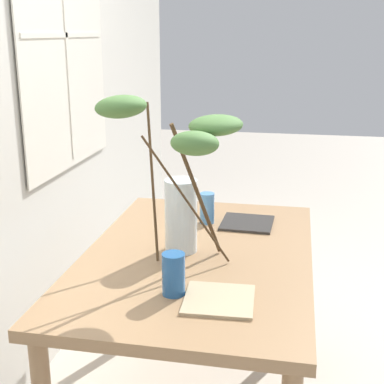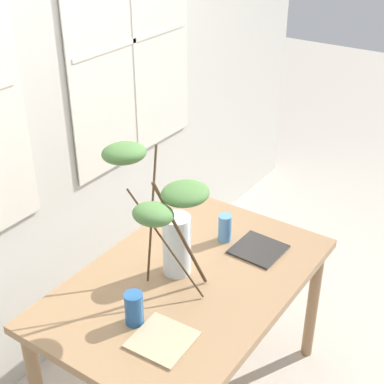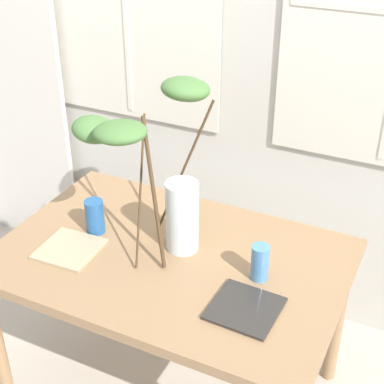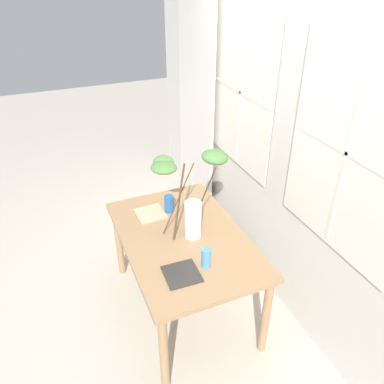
{
  "view_description": "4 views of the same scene",
  "coord_description": "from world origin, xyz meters",
  "views": [
    {
      "loc": [
        -1.98,
        -0.36,
        1.63
      ],
      "look_at": [
        -0.02,
        0.02,
        1.03
      ],
      "focal_mm": 50.47,
      "sensor_mm": 36.0,
      "label": 1
    },
    {
      "loc": [
        -1.69,
        -1.18,
        2.4
      ],
      "look_at": [
        0.09,
        0.04,
        1.17
      ],
      "focal_mm": 52.72,
      "sensor_mm": 36.0,
      "label": 2
    },
    {
      "loc": [
        0.89,
        -1.63,
        2.16
      ],
      "look_at": [
        0.08,
        0.03,
        1.07
      ],
      "focal_mm": 54.34,
      "sensor_mm": 36.0,
      "label": 3
    },
    {
      "loc": [
        2.16,
        -0.83,
        2.6
      ],
      "look_at": [
        0.02,
        0.06,
        1.16
      ],
      "focal_mm": 35.71,
      "sensor_mm": 36.0,
      "label": 4
    }
  ],
  "objects": [
    {
      "name": "plate_square_right",
      "position": [
        0.38,
        -0.16,
        0.77
      ],
      "size": [
        0.24,
        0.24,
        0.01
      ],
      "primitive_type": "cube",
      "rotation": [
        0.0,
        0.0,
        -0.04
      ],
      "color": "#2D2B28",
      "rests_on": "dining_table"
    },
    {
      "name": "plate_square_left",
      "position": [
        -0.38,
        -0.14,
        0.77
      ],
      "size": [
        0.24,
        0.24,
        0.01
      ],
      "primitive_type": "cube",
      "rotation": [
        0.0,
        0.0,
        0.05
      ],
      "color": "tan",
      "rests_on": "dining_table"
    },
    {
      "name": "back_wall_with_windows",
      "position": [
        0.0,
        0.87,
        1.51
      ],
      "size": [
        5.2,
        0.14,
        3.02
      ],
      "color": "beige",
      "rests_on": "ground"
    },
    {
      "name": "drinking_glass_blue_left",
      "position": [
        -0.36,
        0.02,
        0.84
      ],
      "size": [
        0.08,
        0.08,
        0.15
      ],
      "primitive_type": "cylinder",
      "color": "#235693",
      "rests_on": "dining_table"
    },
    {
      "name": "vase_with_branches",
      "position": [
        -0.07,
        0.07,
        1.13
      ],
      "size": [
        0.48,
        0.63,
        0.65
      ],
      "color": "silver",
      "rests_on": "dining_table"
    },
    {
      "name": "dining_table",
      "position": [
        0.0,
        0.0,
        0.68
      ],
      "size": [
        1.37,
        0.91,
        0.77
      ],
      "color": "#93704C",
      "rests_on": "ground"
    },
    {
      "name": "drinking_glass_blue_right",
      "position": [
        0.37,
        0.02,
        0.84
      ],
      "size": [
        0.07,
        0.07,
        0.14
      ],
      "primitive_type": "cylinder",
      "color": "#4C84BC",
      "rests_on": "dining_table"
    }
  ]
}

